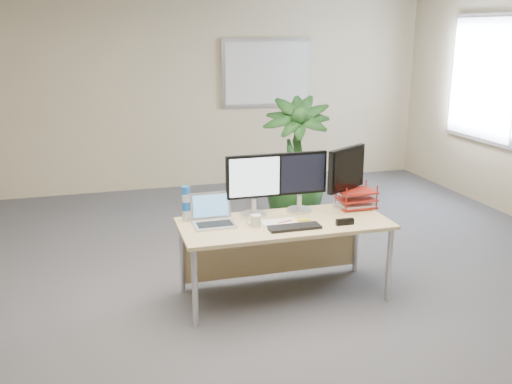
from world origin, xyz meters
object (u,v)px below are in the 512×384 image
object	(u,v)px
monitor_right	(300,178)
laptop	(213,216)
floor_plant	(295,163)
monitor_left	(254,181)
desk	(281,234)

from	to	relation	value
monitor_right	laptop	size ratio (longest dim) A/B	1.57
floor_plant	laptop	size ratio (longest dim) A/B	4.62
floor_plant	monitor_left	xyz separation A→B (m)	(-0.84, -1.32, 0.19)
floor_plant	monitor_right	bearing A→B (deg)	-108.50
floor_plant	laptop	world-z (taller)	floor_plant
monitor_left	monitor_right	bearing A→B (deg)	1.30
desk	floor_plant	size ratio (longest dim) A/B	1.12
monitor_left	laptop	distance (m)	0.45
desk	floor_plant	bearing A→B (deg)	65.92
monitor_right	laptop	bearing A→B (deg)	-172.14
monitor_left	laptop	world-z (taller)	monitor_left
monitor_right	floor_plant	bearing A→B (deg)	71.50
desk	floor_plant	world-z (taller)	floor_plant
monitor_right	monitor_left	bearing A→B (deg)	-178.70
floor_plant	monitor_left	bearing A→B (deg)	-122.48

